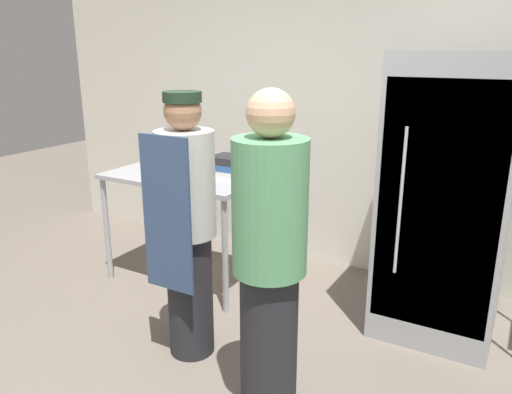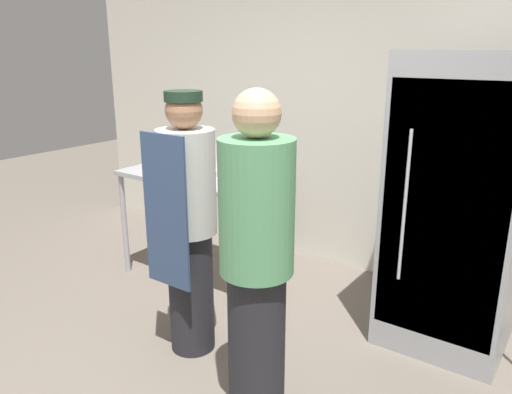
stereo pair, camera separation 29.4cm
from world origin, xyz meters
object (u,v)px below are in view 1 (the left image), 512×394
Objects in this scene: donut_box at (185,172)px; refrigerator at (447,199)px; person_baker at (187,225)px; person_customer at (269,263)px; blender_pitcher at (158,154)px; binder_stack at (230,165)px.

refrigerator is at bearing 9.69° from donut_box.
refrigerator is 1.89m from donut_box.
person_customer reaches higher than person_baker.
refrigerator is at bearing 4.51° from blender_pitcher.
donut_box reaches higher than binder_stack.
blender_pitcher is at bearing 159.91° from donut_box.
blender_pitcher is 1.31m from person_baker.
refrigerator reaches higher than person_customer.
person_baker is at bearing -52.37° from donut_box.
blender_pitcher is (-2.25, -0.18, 0.10)m from refrigerator.
blender_pitcher is (-0.39, 0.14, 0.08)m from donut_box.
donut_box is 0.42m from blender_pitcher.
refrigerator is 6.49× the size of binder_stack.
person_customer is at bearing -20.82° from person_baker.
binder_stack is at bearing 49.42° from donut_box.
person_baker is (0.96, -0.88, -0.18)m from blender_pitcher.
binder_stack is at bearing 12.01° from blender_pitcher.
blender_pitcher is at bearing 145.27° from person_customer.
refrigerator reaches higher than binder_stack.
blender_pitcher is 0.16× the size of person_customer.
person_customer is (-0.59, -1.33, -0.06)m from refrigerator.
refrigerator reaches higher than donut_box.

